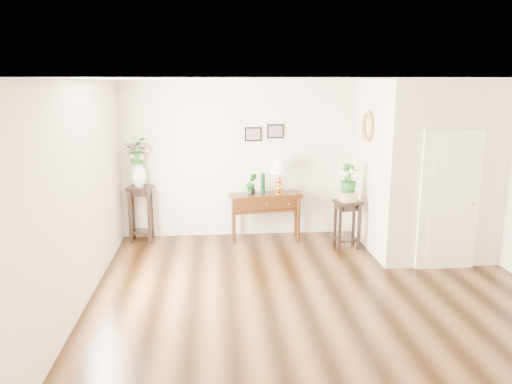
{
  "coord_description": "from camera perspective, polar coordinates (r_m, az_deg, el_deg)",
  "views": [
    {
      "loc": [
        -1.36,
        -6.1,
        2.78
      ],
      "look_at": [
        -0.72,
        1.3,
        1.12
      ],
      "focal_mm": 35.0,
      "sensor_mm": 36.0,
      "label": 1
    }
  ],
  "objects": [
    {
      "name": "art_print_right",
      "position": [
        8.95,
        2.24,
        6.95
      ],
      "size": [
        0.3,
        0.02,
        0.25
      ],
      "primitive_type": "cube",
      "color": "black",
      "rests_on": "wall_back"
    },
    {
      "name": "plant_stand_b",
      "position": [
        8.62,
        10.35,
        -3.59
      ],
      "size": [
        0.48,
        0.48,
        0.81
      ],
      "primitive_type": "cube",
      "rotation": [
        0.0,
        0.0,
        0.3
      ],
      "color": "black",
      "rests_on": "floor"
    },
    {
      "name": "lily_arrangement",
      "position": [
        8.78,
        -13.38,
        4.71
      ],
      "size": [
        0.48,
        0.44,
        0.48
      ],
      "primitive_type": "imported",
      "rotation": [
        0.0,
        0.0,
        -0.16
      ],
      "color": "#1E611B",
      "rests_on": "porcelain_vase"
    },
    {
      "name": "table_lamp",
      "position": [
        8.72,
        2.66,
        2.09
      ],
      "size": [
        0.36,
        0.36,
        0.63
      ],
      "primitive_type": "cube",
      "rotation": [
        0.0,
        0.0,
        0.01
      ],
      "color": "gold",
      "rests_on": "console_table"
    },
    {
      "name": "floor",
      "position": [
        6.84,
        7.1,
        -11.46
      ],
      "size": [
        6.0,
        5.5,
        0.02
      ],
      "primitive_type": "cube",
      "color": "brown",
      "rests_on": "ground"
    },
    {
      "name": "wall_front",
      "position": [
        3.87,
        16.15,
        -8.78
      ],
      "size": [
        6.0,
        0.02,
        2.8
      ],
      "primitive_type": "cube",
      "color": "silver",
      "rests_on": "ground"
    },
    {
      "name": "narcissus",
      "position": [
        8.43,
        10.55,
        1.49
      ],
      "size": [
        0.36,
        0.36,
        0.5
      ],
      "primitive_type": "imported",
      "rotation": [
        0.0,
        0.0,
        0.33
      ],
      "color": "#1E611B",
      "rests_on": "ceramic_bowl"
    },
    {
      "name": "partition",
      "position": [
        8.71,
        18.56,
        2.84
      ],
      "size": [
        1.8,
        1.95,
        2.8
      ],
      "primitive_type": "cube",
      "color": "silver",
      "rests_on": "floor"
    },
    {
      "name": "ceramic_bowl",
      "position": [
        8.49,
        10.47,
        -0.44
      ],
      "size": [
        0.43,
        0.43,
        0.15
      ],
      "primitive_type": "cylinder",
      "rotation": [
        0.0,
        0.0,
        0.38
      ],
      "color": "#C0B584",
      "rests_on": "plant_stand_b"
    },
    {
      "name": "wall_left",
      "position": [
        6.47,
        -19.5,
        -0.44
      ],
      "size": [
        0.02,
        5.5,
        2.8
      ],
      "primitive_type": "cube",
      "color": "silver",
      "rests_on": "ground"
    },
    {
      "name": "art_print_left",
      "position": [
        8.91,
        -0.34,
        6.62
      ],
      "size": [
        0.3,
        0.02,
        0.25
      ],
      "primitive_type": "cube",
      "color": "black",
      "rests_on": "wall_back"
    },
    {
      "name": "potted_plant",
      "position": [
        8.7,
        -0.5,
        0.92
      ],
      "size": [
        0.21,
        0.18,
        0.36
      ],
      "primitive_type": "imported",
      "rotation": [
        0.0,
        0.0,
        0.12
      ],
      "color": "#1E611B",
      "rests_on": "console_table"
    },
    {
      "name": "porcelain_vase",
      "position": [
        8.85,
        -13.24,
        2.06
      ],
      "size": [
        0.31,
        0.31,
        0.44
      ],
      "primitive_type": null,
      "rotation": [
        0.0,
        0.0,
        0.25
      ],
      "color": "white",
      "rests_on": "plant_stand_a"
    },
    {
      "name": "wall_back",
      "position": [
        9.06,
        3.77,
        3.82
      ],
      "size": [
        6.0,
        0.02,
        2.8
      ],
      "primitive_type": "cube",
      "color": "silver",
      "rests_on": "ground"
    },
    {
      "name": "ceiling",
      "position": [
        6.25,
        7.81,
        12.68
      ],
      "size": [
        6.0,
        5.5,
        0.02
      ],
      "primitive_type": "cube",
      "color": "white",
      "rests_on": "ground"
    },
    {
      "name": "plant_stand_a",
      "position": [
        9.0,
        -13.01,
        -2.44
      ],
      "size": [
        0.46,
        0.46,
        0.99
      ],
      "primitive_type": "cube",
      "rotation": [
        0.0,
        0.0,
        -0.23
      ],
      "color": "black",
      "rests_on": "floor"
    },
    {
      "name": "door",
      "position": [
        7.89,
        21.22,
        -0.93
      ],
      "size": [
        0.9,
        0.05,
        2.1
      ],
      "primitive_type": "cube",
      "color": "white",
      "rests_on": "floor"
    },
    {
      "name": "wall_ornament",
      "position": [
        8.42,
        12.6,
        7.34
      ],
      "size": [
        0.07,
        0.51,
        0.51
      ],
      "primitive_type": "torus",
      "rotation": [
        0.0,
        1.57,
        0.0
      ],
      "color": "gold",
      "rests_on": "partition"
    },
    {
      "name": "green_vase",
      "position": [
        8.72,
        0.79,
        0.9
      ],
      "size": [
        0.08,
        0.08,
        0.36
      ],
      "primitive_type": "cylinder",
      "rotation": [
        0.0,
        0.0,
        -0.13
      ],
      "color": "black",
      "rests_on": "console_table"
    },
    {
      "name": "console_table",
      "position": [
        8.87,
        1.09,
        -2.83
      ],
      "size": [
        1.31,
        0.6,
        0.84
      ],
      "primitive_type": "cube",
      "rotation": [
        0.0,
        0.0,
        0.15
      ],
      "color": "#3A1809",
      "rests_on": "floor"
    }
  ]
}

